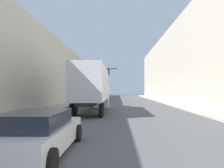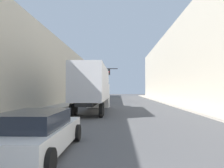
% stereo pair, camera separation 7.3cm
% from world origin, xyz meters
% --- Properties ---
extents(sidewalk_right, '(2.27, 80.00, 0.15)m').
position_xyz_m(sidewalk_right, '(7.12, 30.00, 0.07)').
color(sidewalk_right, '#B2A899').
rests_on(sidewalk_right, ground).
extents(sidewalk_left, '(2.27, 80.00, 0.15)m').
position_xyz_m(sidewalk_left, '(-7.12, 30.00, 0.07)').
color(sidewalk_left, '#B2A899').
rests_on(sidewalk_left, ground).
extents(building_right, '(6.00, 80.00, 12.45)m').
position_xyz_m(building_right, '(11.26, 30.00, 6.22)').
color(building_right, '#BCB29E').
rests_on(building_right, ground).
extents(building_left, '(6.00, 80.00, 8.77)m').
position_xyz_m(building_left, '(-11.26, 30.00, 4.38)').
color(building_left, '#BCB29E').
rests_on(building_left, ground).
extents(semi_truck, '(2.40, 11.60, 3.97)m').
position_xyz_m(semi_truck, '(-2.64, 18.33, 2.23)').
color(semi_truck, silver).
rests_on(semi_truck, ground).
extents(sedan_car, '(2.10, 4.69, 1.33)m').
position_xyz_m(sedan_car, '(-2.86, 5.04, 0.64)').
color(sedan_car, silver).
rests_on(sedan_car, ground).
extents(traffic_signal_gantry, '(5.44, 0.35, 5.51)m').
position_xyz_m(traffic_signal_gantry, '(-4.32, 31.68, 3.93)').
color(traffic_signal_gantry, black).
rests_on(traffic_signal_gantry, ground).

